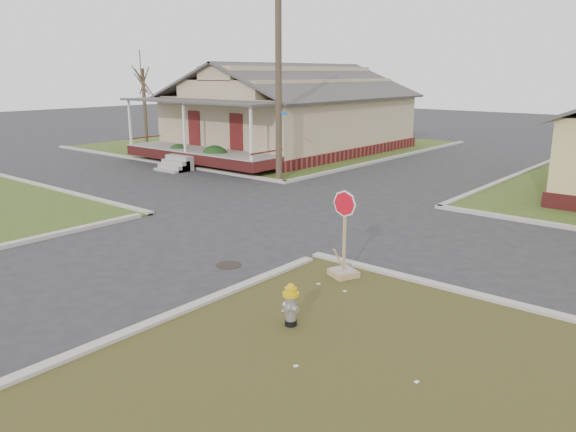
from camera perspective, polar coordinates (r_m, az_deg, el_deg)
The scene contains 11 objects.
ground at distance 16.13m, azimuth -10.25°, elevation -2.83°, with size 120.00×120.00×0.00m, color #29292B.
verge_far_left at distance 37.62m, azimuth -2.08°, elevation 7.23°, with size 19.00×19.00×0.05m, color #344E1C.
curbs at distance 19.58m, azimuth 0.97°, elevation 0.47°, with size 80.00×40.00×0.12m, color #AFA79E, non-canonical shape.
manhole at distance 14.25m, azimuth -6.05°, elevation -4.98°, with size 0.64×0.64×0.01m, color black.
corner_house at distance 34.46m, azimuth 0.19°, elevation 10.35°, with size 10.10×15.50×5.30m.
utility_pole at distance 24.69m, azimuth -0.97°, elevation 14.28°, with size 1.80×0.28×9.00m.
tree_far_left at distance 37.08m, azimuth -14.35°, elevation 10.54°, with size 0.22×0.22×4.90m, color #3B2E22.
fire_hydrant at distance 10.67m, azimuth 0.29°, elevation -8.77°, with size 0.32×0.32×0.85m.
stop_sign at distance 13.22m, azimuth 5.68°, elevation -4.27°, with size 0.59×0.57×2.07m.
hedge_left at distance 30.32m, azimuth -11.01°, elevation 6.28°, with size 1.36×1.11×1.04m, color #1A3C15.
hedge_right at distance 28.35m, azimuth -7.43°, elevation 5.96°, with size 1.48×1.21×1.13m, color #1A3C15.
Camera 1 is at (11.89, -9.82, 4.71)m, focal length 35.00 mm.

